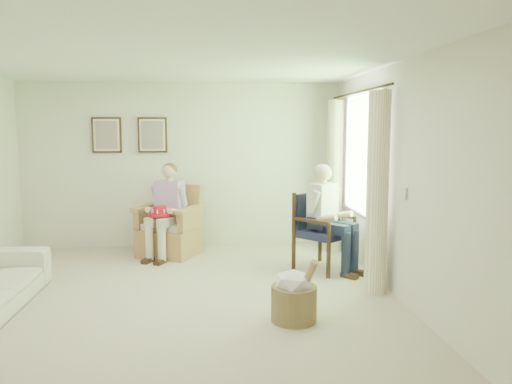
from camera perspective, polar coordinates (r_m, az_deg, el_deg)
The scene contains 16 objects.
floor at distance 5.59m, azimuth -9.71°, elevation -12.50°, with size 5.50×5.50×0.00m, color #C4B39E.
back_wall at distance 8.03m, azimuth -8.44°, elevation 3.04°, with size 5.00×0.04×2.60m, color silver.
front_wall at distance 2.60m, azimuth -14.89°, elevation -5.86°, with size 5.00×0.04×2.60m, color silver.
right_wall at distance 5.67m, azimuth 16.08°, elevation 1.11°, with size 0.04×5.50×2.60m, color silver.
ceiling at distance 5.31m, azimuth -10.33°, elevation 14.95°, with size 5.00×5.50×0.02m, color white.
window at distance 6.76m, azimuth 12.18°, elevation 4.60°, with size 0.13×2.50×1.63m.
curtain_left at distance 5.83m, azimuth 13.69°, elevation -0.13°, with size 0.34×0.34×2.30m, color #F5E9C0.
curtain_right at distance 7.70m, azimuth 8.95°, elevation 1.73°, with size 0.34×0.34×2.30m, color #F5E9C0.
framed_print_left at distance 8.11m, azimuth -16.70°, elevation 6.25°, with size 0.45×0.05×0.55m.
framed_print_right at distance 8.00m, azimuth -11.75°, elevation 6.40°, with size 0.45×0.05×0.55m.
wicker_armchair at distance 7.61m, azimuth -9.82°, elevation -4.60°, with size 0.81×0.80×1.03m.
wood_armchair at distance 6.81m, azimuth 7.64°, elevation -4.03°, with size 0.66×0.62×1.01m.
person_wicker at distance 7.40m, azimuth -9.98°, elevation -1.34°, with size 0.40×0.63×1.35m.
person_dark at distance 6.61m, azimuth 8.01°, elevation -2.05°, with size 0.40×0.63×1.39m.
red_hat at distance 7.24m, azimuth -10.92°, elevation -2.30°, with size 0.32×0.32×0.14m.
hatbox at distance 5.00m, azimuth 4.39°, elevation -11.69°, with size 0.51×0.51×0.66m.
Camera 1 is at (0.43, -5.24, 1.88)m, focal length 35.00 mm.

